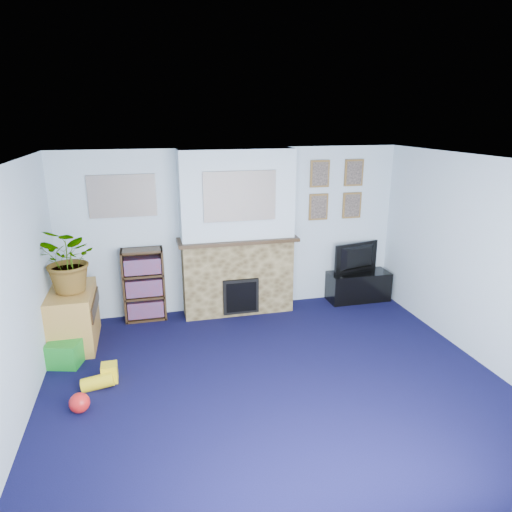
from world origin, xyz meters
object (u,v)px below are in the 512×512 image
object	(u,v)px
tv_stand	(358,286)
bookshelf	(144,286)
television	(359,258)
sideboard	(74,318)

from	to	relation	value
tv_stand	bookshelf	bearing A→B (deg)	178.67
television	tv_stand	bearing A→B (deg)	76.61
tv_stand	television	world-z (taller)	television
sideboard	television	bearing A→B (deg)	6.96
tv_stand	bookshelf	distance (m)	3.31
television	bookshelf	distance (m)	3.31
television	bookshelf	bearing A→B (deg)	-14.37
tv_stand	sideboard	distance (m)	4.22
tv_stand	bookshelf	xyz separation A→B (m)	(-3.30, 0.08, 0.28)
bookshelf	sideboard	size ratio (longest dim) A/B	1.11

